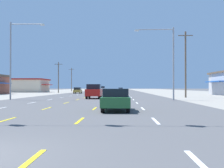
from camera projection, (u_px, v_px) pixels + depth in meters
name	position (u px, v px, depth m)	size (l,w,h in m)	color
ground_plane	(106.00, 93.00, 72.26)	(572.00, 572.00, 0.00)	#4C4C4F
lot_apron_left	(10.00, 93.00, 73.01)	(28.00, 440.00, 0.01)	gray
lot_apron_right	(205.00, 94.00, 71.51)	(28.00, 440.00, 0.01)	gray
lane_markings	(111.00, 91.00, 110.74)	(10.64, 227.60, 0.01)	white
signal_span_wire	(51.00, 11.00, 13.26)	(26.60, 0.52, 8.59)	brown
sedan_inner_right_nearest	(116.00, 99.00, 18.83)	(1.80, 4.50, 1.46)	#235B2D
suv_center_turn_near	(94.00, 91.00, 39.54)	(1.98, 4.90, 1.98)	red
hatchback_far_left_mid	(78.00, 90.00, 71.22)	(1.72, 3.90, 1.54)	#B28C33
suv_inner_left_midfar	(102.00, 89.00, 107.97)	(1.98, 4.90, 1.98)	silver
sedan_inner_right_far	(121.00, 89.00, 114.08)	(1.80, 4.50, 1.46)	white
storefront_left_row_2	(26.00, 85.00, 91.18)	(13.79, 12.50, 4.27)	beige
streetlight_left_row_0	(14.00, 54.00, 35.71)	(4.37, 0.26, 9.74)	gray
streetlight_right_row_0	(169.00, 57.00, 35.12)	(4.85, 0.26, 8.95)	gray
utility_pole_right_row_0	(186.00, 63.00, 43.31)	(2.20, 0.26, 10.04)	brown
utility_pole_left_row_1	(58.00, 77.00, 80.00)	(2.20, 0.26, 8.64)	brown
utility_pole_left_row_2	(72.00, 79.00, 111.24)	(2.20, 0.26, 9.16)	brown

